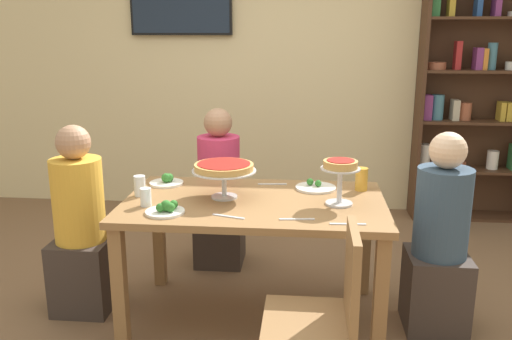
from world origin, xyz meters
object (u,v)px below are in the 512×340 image
diner_head_east (439,247)px  beer_glass_amber_tall (361,179)px  diner_head_west (81,233)px  cutlery_fork_near (228,216)px  salad_plate_spare (167,181)px  salad_plate_far_diner (315,187)px  cutlery_fork_far (297,219)px  bookshelf (481,95)px  salad_plate_near_diner (166,209)px  chair_near_right (325,312)px  water_glass_clear_far (146,197)px  water_glass_clear_near (140,186)px  cutlery_knife_far (348,224)px  diner_far_left (219,199)px  television (181,4)px  cutlery_knife_near (272,184)px  deep_dish_pizza_stand (224,169)px  personal_pizza_stand (340,171)px  dining_table (254,216)px

diner_head_east → beer_glass_amber_tall: diner_head_east is taller
diner_head_west → cutlery_fork_near: 1.03m
salad_plate_spare → cutlery_fork_near: (0.47, -0.57, -0.02)m
salad_plate_far_diner → beer_glass_amber_tall: bearing=-0.8°
beer_glass_amber_tall → cutlery_fork_far: size_ratio=0.76×
diner_head_east → bookshelf: bearing=-110.8°
salad_plate_near_diner → cutlery_fork_near: size_ratio=1.15×
chair_near_right → water_glass_clear_far: 1.18m
diner_head_east → water_glass_clear_far: 1.66m
bookshelf → cutlery_fork_near: (-1.91, -2.31, -0.38)m
water_glass_clear_near → cutlery_knife_far: (1.17, -0.37, -0.06)m
salad_plate_spare → diner_head_west: bearing=-152.1°
water_glass_clear_far → cutlery_fork_near: water_glass_clear_far is taller
water_glass_clear_near → diner_head_east: bearing=-0.5°
water_glass_clear_far → diner_far_left: bearing=75.1°
salad_plate_far_diner → television: bearing=123.5°
water_glass_clear_far → cutlery_knife_near: water_glass_clear_far is taller
water_glass_clear_near → cutlery_fork_near: size_ratio=0.66×
salad_plate_near_diner → salad_plate_spare: bearing=104.3°
bookshelf → cutlery_knife_near: size_ratio=12.29×
diner_head_west → cutlery_knife_far: (1.55, -0.37, 0.25)m
diner_head_west → diner_head_east: (2.09, -0.02, 0.00)m
salad_plate_near_diner → cutlery_fork_near: salad_plate_near_diner is taller
bookshelf → cutlery_fork_far: size_ratio=12.29×
diner_head_east → cutlery_knife_near: bearing=-18.6°
diner_far_left → cutlery_knife_near: (0.41, -0.45, 0.25)m
salad_plate_spare → cutlery_knife_near: bearing=5.0°
water_glass_clear_far → diner_head_west: bearing=158.8°
bookshelf → chair_near_right: 3.19m
diner_far_left → water_glass_clear_far: 1.01m
television → diner_far_left: bearing=-67.7°
diner_head_east → salad_plate_near_diner: bearing=10.6°
deep_dish_pizza_stand → cutlery_fork_near: (0.07, -0.32, -0.17)m
personal_pizza_stand → beer_glass_amber_tall: size_ratio=1.84×
personal_pizza_stand → water_glass_clear_near: 1.15m
bookshelf → salad_plate_near_diner: (-2.24, -2.29, -0.36)m
diner_head_west → deep_dish_pizza_stand: (0.87, 0.01, 0.42)m
dining_table → beer_glass_amber_tall: size_ratio=10.74×
beer_glass_amber_tall → cutlery_knife_far: 0.62m
chair_near_right → cutlery_knife_near: chair_near_right is taller
cutlery_knife_near → deep_dish_pizza_stand: bearing=43.8°
personal_pizza_stand → cutlery_knife_far: (0.03, -0.32, -0.19)m
water_glass_clear_near → cutlery_knife_far: size_ratio=0.66×
diner_head_east → salad_plate_spare: diner_head_east is taller
diner_head_west → beer_glass_amber_tall: (1.67, 0.23, 0.32)m
bookshelf → cutlery_fork_far: 2.82m
dining_table → salad_plate_far_diner: bearing=36.7°
diner_head_west → diner_head_east: size_ratio=1.00×
personal_pizza_stand → diner_head_east: bearing=3.9°
salad_plate_spare → diner_far_left: bearing=64.0°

